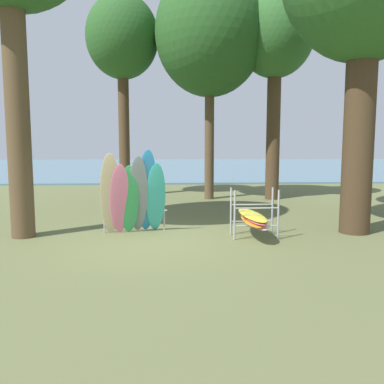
{
  "coord_description": "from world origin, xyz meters",
  "views": [
    {
      "loc": [
        0.44,
        -9.84,
        2.39
      ],
      "look_at": [
        1.03,
        0.95,
        1.1
      ],
      "focal_mm": 37.98,
      "sensor_mm": 36.0,
      "label": 1
    }
  ],
  "objects_px": {
    "tree_far_right_back": "(361,2)",
    "board_storage_rack": "(253,218)",
    "leaning_board_pile": "(134,196)",
    "tree_mid_behind": "(210,33)",
    "tree_far_left_back": "(275,37)",
    "tree_deep_back": "(122,40)"
  },
  "relations": [
    {
      "from": "tree_deep_back",
      "to": "board_storage_rack",
      "type": "relative_size",
      "value": 4.17
    },
    {
      "from": "tree_far_right_back",
      "to": "leaning_board_pile",
      "type": "bearing_deg",
      "value": -159.38
    },
    {
      "from": "tree_far_right_back",
      "to": "board_storage_rack",
      "type": "relative_size",
      "value": 4.22
    },
    {
      "from": "tree_deep_back",
      "to": "leaning_board_pile",
      "type": "xyz_separation_m",
      "value": [
        1.08,
        -7.86,
        -5.88
      ]
    },
    {
      "from": "tree_mid_behind",
      "to": "tree_deep_back",
      "type": "xyz_separation_m",
      "value": [
        -3.74,
        1.08,
        -0.06
      ]
    },
    {
      "from": "tree_far_left_back",
      "to": "tree_deep_back",
      "type": "bearing_deg",
      "value": 168.75
    },
    {
      "from": "leaning_board_pile",
      "to": "board_storage_rack",
      "type": "distance_m",
      "value": 3.18
    },
    {
      "from": "tree_mid_behind",
      "to": "tree_far_left_back",
      "type": "xyz_separation_m",
      "value": [
        2.71,
        -0.2,
        -0.15
      ]
    },
    {
      "from": "tree_deep_back",
      "to": "tree_far_left_back",
      "type": "bearing_deg",
      "value": -11.25
    },
    {
      "from": "tree_mid_behind",
      "to": "board_storage_rack",
      "type": "distance_m",
      "value": 9.77
    },
    {
      "from": "tree_mid_behind",
      "to": "tree_far_right_back",
      "type": "xyz_separation_m",
      "value": [
        4.49,
        -4.09,
        -0.04
      ]
    },
    {
      "from": "tree_far_left_back",
      "to": "board_storage_rack",
      "type": "distance_m",
      "value": 9.78
    },
    {
      "from": "tree_far_right_back",
      "to": "board_storage_rack",
      "type": "bearing_deg",
      "value": -141.51
    },
    {
      "from": "tree_far_left_back",
      "to": "tree_deep_back",
      "type": "relative_size",
      "value": 1.0
    },
    {
      "from": "tree_mid_behind",
      "to": "board_storage_rack",
      "type": "bearing_deg",
      "value": -86.66
    },
    {
      "from": "tree_far_right_back",
      "to": "board_storage_rack",
      "type": "xyz_separation_m",
      "value": [
        -4.07,
        -3.23,
        -6.42
      ]
    },
    {
      "from": "board_storage_rack",
      "to": "tree_far_left_back",
      "type": "bearing_deg",
      "value": 72.19
    },
    {
      "from": "tree_deep_back",
      "to": "leaning_board_pile",
      "type": "relative_size",
      "value": 3.93
    },
    {
      "from": "tree_mid_behind",
      "to": "leaning_board_pile",
      "type": "xyz_separation_m",
      "value": [
        -2.66,
        -6.78,
        -5.94
      ]
    },
    {
      "from": "tree_far_left_back",
      "to": "leaning_board_pile",
      "type": "height_order",
      "value": "tree_far_left_back"
    },
    {
      "from": "tree_far_right_back",
      "to": "leaning_board_pile",
      "type": "xyz_separation_m",
      "value": [
        -7.15,
        -2.69,
        -5.9
      ]
    },
    {
      "from": "tree_far_left_back",
      "to": "tree_far_right_back",
      "type": "bearing_deg",
      "value": -65.41
    }
  ]
}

